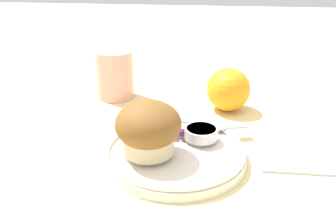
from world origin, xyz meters
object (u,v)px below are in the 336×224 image
Objects in this scene: muffin at (148,128)px; butter_knife at (188,131)px; orange_fruit at (228,90)px; juice_glass at (115,74)px.

muffin is 0.09m from butter_knife.
orange_fruit reaches higher than butter_knife.
juice_glass reaches higher than orange_fruit.
muffin is at bearing -66.43° from juice_glass.
butter_knife is at bearing 52.79° from muffin.
butter_knife is at bearing -115.29° from orange_fruit.
muffin is 0.47× the size of butter_knife.
juice_glass reaches higher than butter_knife.
muffin is at bearing -119.43° from orange_fruit.
butter_knife is (0.05, 0.07, -0.04)m from muffin.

